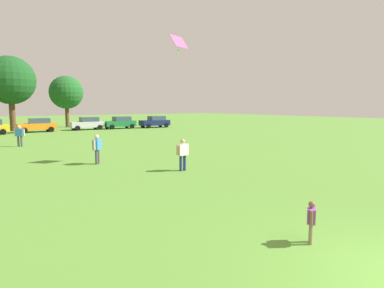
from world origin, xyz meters
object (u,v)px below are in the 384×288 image
object	(u,v)px
tree_far_right	(66,93)
adult_bystander	(183,152)
kite	(179,43)
tree_right	(10,80)
bystander_midfield	(20,134)
parked_car_green_4	(120,122)
parked_car_navy_5	(155,122)
child_kite_flyer	(311,218)
parked_car_silver_3	(87,123)
parked_car_orange_2	(37,125)
bystander_near_trees	(97,147)

from	to	relation	value
tree_far_right	adult_bystander	bearing A→B (deg)	-96.55
kite	tree_far_right	xyz separation A→B (m)	(2.82, 34.97, -1.59)
tree_far_right	tree_right	bearing A→B (deg)	-152.86
bystander_midfield	parked_car_green_4	size ratio (longest dim) A/B	0.39
kite	tree_far_right	bearing A→B (deg)	85.40
tree_far_right	parked_car_navy_5	bearing A→B (deg)	-39.61
tree_right	tree_far_right	world-z (taller)	tree_right
bystander_midfield	parked_car_green_4	bearing A→B (deg)	74.44
child_kite_flyer	parked_car_silver_3	bearing A→B (deg)	45.33
kite	parked_car_navy_5	world-z (taller)	kite
child_kite_flyer	parked_car_orange_2	world-z (taller)	parked_car_orange_2
parked_car_navy_5	child_kite_flyer	bearing A→B (deg)	66.09
child_kite_flyer	bystander_midfield	xyz separation A→B (m)	(-2.75, 24.30, 0.39)
kite	parked_car_green_4	bearing A→B (deg)	73.81
adult_bystander	tree_right	distance (m)	34.24
parked_car_orange_2	parked_car_green_4	distance (m)	10.64
kite	parked_car_silver_3	xyz separation A→B (m)	(3.48, 27.73, -5.84)
adult_bystander	parked_car_navy_5	world-z (taller)	parked_car_navy_5
bystander_midfield	parked_car_silver_3	xyz separation A→B (m)	(10.07, 14.95, -0.13)
child_kite_flyer	kite	xyz separation A→B (m)	(3.84, 11.52, 6.10)
child_kite_flyer	adult_bystander	size ratio (longest dim) A/B	0.64
parked_car_orange_2	parked_car_navy_5	size ratio (longest dim) A/B	1.00
parked_car_navy_5	bystander_near_trees	bearing A→B (deg)	55.14
parked_car_navy_5	tree_right	bearing A→B (deg)	-14.15
child_kite_flyer	bystander_midfield	world-z (taller)	bystander_midfield
bystander_near_trees	bystander_midfield	world-z (taller)	bystander_midfield
parked_car_orange_2	adult_bystander	bearing A→B (deg)	92.30
bystander_midfield	kite	world-z (taller)	kite
child_kite_flyer	tree_far_right	bearing A→B (deg)	47.75
child_kite_flyer	kite	bearing A→B (deg)	37.47
bystander_midfield	bystander_near_trees	bearing A→B (deg)	-48.95
kite	parked_car_navy_5	xyz separation A→B (m)	(13.03, 26.52, -5.84)
parked_car_navy_5	adult_bystander	bearing A→B (deg)	63.50
bystander_midfield	parked_car_navy_5	world-z (taller)	parked_car_navy_5
child_kite_flyer	bystander_midfield	bearing A→B (deg)	62.36
child_kite_flyer	tree_right	xyz separation A→B (m)	(-1.03, 42.55, 5.70)
parked_car_orange_2	tree_far_right	bearing A→B (deg)	-126.02
tree_far_right	kite	bearing A→B (deg)	-94.60
child_kite_flyer	tree_far_right	size ratio (longest dim) A/B	0.13
bystander_midfield	parked_car_silver_3	bearing A→B (deg)	85.41
child_kite_flyer	tree_far_right	world-z (taller)	tree_far_right
child_kite_flyer	parked_car_orange_2	bearing A→B (deg)	54.23
child_kite_flyer	bystander_midfield	distance (m)	24.45
adult_bystander	tree_right	xyz separation A→B (m)	(-3.37, 33.65, 5.36)
adult_bystander	parked_car_green_4	bearing A→B (deg)	69.05
bystander_midfield	adult_bystander	bearing A→B (deg)	-42.32
child_kite_flyer	tree_far_right	distance (m)	47.18
tree_right	kite	bearing A→B (deg)	-81.08
child_kite_flyer	bystander_midfield	size ratio (longest dim) A/B	0.61
bystander_near_trees	parked_car_silver_3	size ratio (longest dim) A/B	0.38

